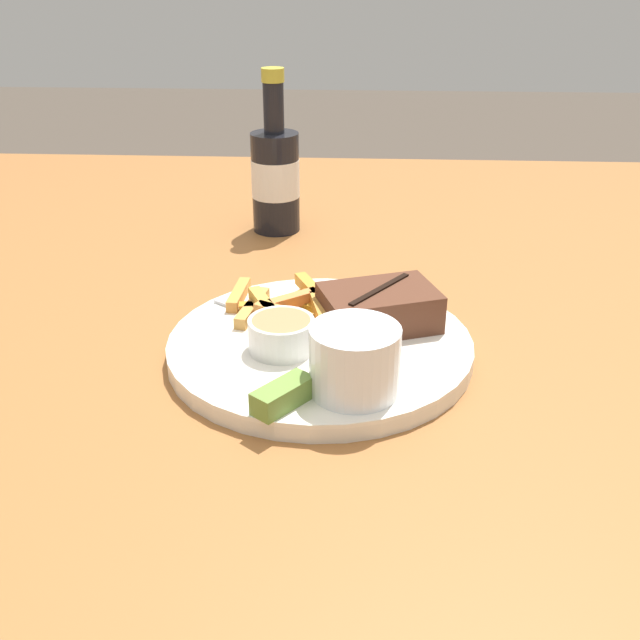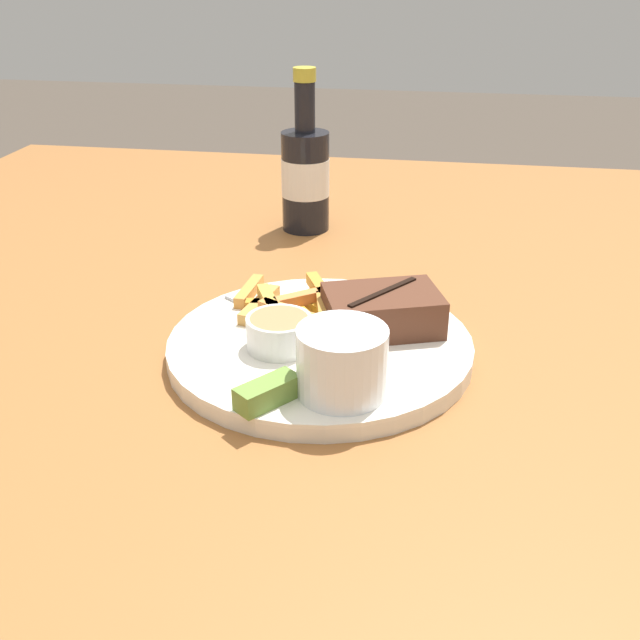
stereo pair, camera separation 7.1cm
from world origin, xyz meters
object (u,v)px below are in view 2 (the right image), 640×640
object	(u,v)px
dipping_sauce_cup	(279,331)
pickle_spear	(267,393)
fork_utensil	(267,312)
beer_bottle	(305,175)
dinner_plate	(320,347)
steak_portion	(382,311)
coleslaw_cup	(342,358)

from	to	relation	value
dipping_sauce_cup	pickle_spear	world-z (taller)	dipping_sauce_cup
pickle_spear	fork_utensil	world-z (taller)	pickle_spear
beer_bottle	pickle_spear	bearing A→B (deg)	-83.21
fork_utensil	beer_bottle	bearing A→B (deg)	128.15
dinner_plate	dipping_sauce_cup	size ratio (longest dim) A/B	4.74
steak_portion	dipping_sauce_cup	xyz separation A→B (m)	(-0.09, -0.06, -0.00)
pickle_spear	steak_portion	bearing A→B (deg)	61.99
fork_utensil	coleslaw_cup	bearing A→B (deg)	-19.57
dinner_plate	dipping_sauce_cup	distance (m)	0.05
dipping_sauce_cup	steak_portion	bearing A→B (deg)	31.38
dipping_sauce_cup	coleslaw_cup	bearing A→B (deg)	-44.95
coleslaw_cup	fork_utensil	bearing A→B (deg)	125.46
dipping_sauce_cup	fork_utensil	bearing A→B (deg)	112.83
dinner_plate	steak_portion	distance (m)	0.07
dinner_plate	fork_utensil	bearing A→B (deg)	145.04
steak_portion	pickle_spear	xyz separation A→B (m)	(-0.08, -0.15, -0.01)
dinner_plate	steak_portion	world-z (taller)	steak_portion
pickle_spear	dinner_plate	bearing A→B (deg)	78.74
pickle_spear	beer_bottle	xyz separation A→B (m)	(-0.06, 0.48, 0.05)
coleslaw_cup	pickle_spear	size ratio (longest dim) A/B	1.33
steak_portion	coleslaw_cup	world-z (taller)	coleslaw_cup
dinner_plate	pickle_spear	size ratio (longest dim) A/B	5.09
dinner_plate	steak_portion	xyz separation A→B (m)	(0.06, 0.03, 0.03)
fork_utensil	beer_bottle	distance (m)	0.32
dinner_plate	beer_bottle	size ratio (longest dim) A/B	1.35
dinner_plate	coleslaw_cup	size ratio (longest dim) A/B	3.83
dipping_sauce_cup	pickle_spear	distance (m)	0.10
steak_portion	pickle_spear	bearing A→B (deg)	-118.01
coleslaw_cup	dinner_plate	bearing A→B (deg)	110.26
coleslaw_cup	pickle_spear	bearing A→B (deg)	-154.97
steak_portion	beer_bottle	size ratio (longest dim) A/B	0.59
fork_utensil	dinner_plate	bearing A→B (deg)	0.00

